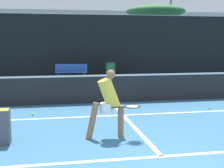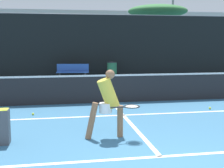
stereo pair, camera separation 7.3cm
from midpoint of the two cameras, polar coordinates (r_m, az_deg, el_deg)
court_baseline_near at (r=5.79m, az=9.19°, el=-12.96°), size 11.00×0.10×0.01m
court_service_line at (r=8.73m, az=2.30°, el=-5.70°), size 8.25×0.10×0.01m
court_center_mark at (r=8.10m, az=3.32°, el=-6.80°), size 0.10×5.04×0.01m
net at (r=10.42m, az=0.16°, el=-0.64°), size 11.09×0.09×1.07m
fence_back at (r=17.44m, az=-4.03°, el=6.86°), size 24.00×0.06×3.52m
player_practicing at (r=6.58m, az=-0.42°, el=-3.14°), size 1.16×0.52×1.46m
tennis_ball_scattered_0 at (r=9.00m, az=-14.02°, el=-5.34°), size 0.07×0.07×0.07m
tennis_ball_scattered_3 at (r=9.94m, az=17.67°, el=-4.22°), size 0.07×0.07×0.07m
tennis_ball_scattered_4 at (r=9.04m, az=-1.14°, el=-5.04°), size 0.07×0.07×0.07m
ball_hopper at (r=6.64m, az=-19.15°, el=-7.23°), size 0.28×0.28×0.71m
courtside_bench at (r=16.46m, az=-7.07°, el=2.29°), size 1.70×0.60×0.86m
trash_bin at (r=16.78m, az=0.12°, el=2.47°), size 0.54×0.54×0.95m
parked_car at (r=19.94m, az=-2.23°, el=3.75°), size 1.79×4.16×1.48m
tree_west at (r=24.75m, az=5.41°, el=10.65°), size 3.26×3.26×3.77m
tree_mid at (r=22.71m, az=8.42°, el=12.92°), size 4.16×4.16×4.58m
tree_east at (r=24.45m, az=-9.19°, el=9.76°), size 2.86×2.86×3.40m
building_far at (r=31.21m, az=-6.70°, el=8.58°), size 36.00×2.40×4.95m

